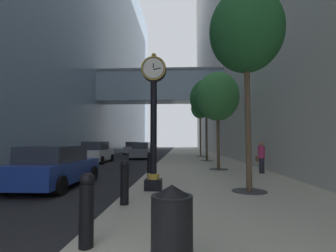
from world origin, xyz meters
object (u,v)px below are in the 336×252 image
object	(u,v)px
car_white_far	(96,153)
car_grey_trailing	(142,151)
bollard_second	(125,181)
bollard_fourth	(150,164)
street_tree_mid_near	(218,97)
trash_bin	(172,227)
car_silver_mid	(133,148)
car_blue_near	(55,167)
street_tree_near	(246,32)
street_tree_mid_far	(206,98)
bollard_nearest	(87,208)
street_clock	(154,113)
street_tree_far	(200,109)
pedestrian_walking	(261,157)

from	to	relation	value
car_white_far	car_grey_trailing	bearing A→B (deg)	61.31
bollard_second	bollard_fourth	distance (m)	5.17
street_tree_mid_near	trash_bin	distance (m)	12.32
street_tree_mid_near	car_silver_mid	xyz separation A→B (m)	(-8.96, 20.82, -3.54)
car_blue_near	car_grey_trailing	distance (m)	16.34
street_tree_near	car_silver_mid	size ratio (longest dim) A/B	1.41
car_blue_near	trash_bin	bearing A→B (deg)	-53.37
street_tree_mid_far	car_grey_trailing	bearing A→B (deg)	142.95
bollard_second	car_silver_mid	size ratio (longest dim) A/B	0.24
bollard_second	street_tree_mid_near	size ratio (longest dim) A/B	0.20
bollard_nearest	car_grey_trailing	world-z (taller)	car_grey_trailing
bollard_fourth	car_silver_mid	xyz separation A→B (m)	(-5.35, 23.97, 0.11)
street_clock	car_silver_mid	bearing A→B (deg)	102.19
street_tree_far	car_blue_near	world-z (taller)	street_tree_far
street_tree_mid_near	bollard_fourth	bearing A→B (deg)	-139.01
car_silver_mid	car_white_far	world-z (taller)	car_white_far
bollard_fourth	car_white_far	bearing A→B (deg)	121.91
car_silver_mid	car_grey_trailing	size ratio (longest dim) A/B	1.04
car_white_far	car_grey_trailing	world-z (taller)	car_white_far
street_tree_mid_far	trash_bin	distance (m)	18.73
pedestrian_walking	car_silver_mid	size ratio (longest dim) A/B	0.34
bollard_nearest	street_tree_far	size ratio (longest dim) A/B	0.17
trash_bin	car_blue_near	world-z (taller)	car_blue_near
bollard_fourth	street_tree_mid_far	distance (m)	11.27
bollard_fourth	car_blue_near	size ratio (longest dim) A/B	0.25
street_tree_near	bollard_second	bearing A→B (deg)	-152.83
car_blue_near	car_white_far	world-z (taller)	car_white_far
bollard_fourth	car_blue_near	world-z (taller)	car_blue_near
street_tree_near	street_tree_mid_near	distance (m)	6.53
bollard_second	pedestrian_walking	world-z (taller)	pedestrian_walking
street_tree_far	trash_bin	world-z (taller)	street_tree_far
street_tree_near	street_tree_mid_near	bearing A→B (deg)	90.00
bollard_nearest	street_tree_near	xyz separation A→B (m)	(3.62, 4.44, 4.65)
street_clock	street_tree_far	size ratio (longest dim) A/B	0.71
street_clock	trash_bin	xyz separation A→B (m)	(0.79, -5.18, -2.00)
car_grey_trailing	bollard_fourth	bearing A→B (deg)	-79.91
street_clock	car_silver_mid	world-z (taller)	street_clock
car_grey_trailing	street_tree_mid_far	bearing A→B (deg)	-37.05
car_white_far	bollard_nearest	bearing A→B (deg)	-71.66
trash_bin	pedestrian_walking	bearing A→B (deg)	66.81
street_tree_mid_near	street_tree_near	bearing A→B (deg)	-90.00
car_blue_near	car_silver_mid	xyz separation A→B (m)	(-1.98, 26.05, 0.07)
bollard_fourth	street_tree_near	bearing A→B (deg)	-42.47
trash_bin	car_silver_mid	distance (m)	33.03
street_tree_mid_far	car_white_far	xyz separation A→B (m)	(-9.11, -0.77, -4.55)
bollard_nearest	street_tree_mid_far	bearing A→B (deg)	78.22
bollard_fourth	street_tree_mid_far	bearing A→B (deg)	69.35
car_grey_trailing	street_tree_far	bearing A→B (deg)	16.41
street_clock	bollard_fourth	bearing A→B (deg)	99.26
bollard_nearest	street_tree_mid_near	bearing A→B (deg)	71.63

